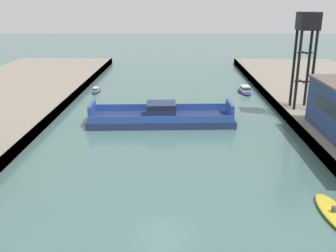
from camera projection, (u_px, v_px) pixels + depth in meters
ground_plane at (162, 233)px, 31.94m from camera, size 400.00×400.00×0.00m
chain_ferry at (161, 117)px, 60.18m from camera, size 22.79×8.19×3.32m
moored_boat_near_left at (245, 90)px, 80.15m from camera, size 2.78×7.16×1.53m
moored_boat_near_right at (336, 214)px, 34.27m from camera, size 2.61×7.75×1.04m
moored_boat_mid_left at (96, 90)px, 80.58m from camera, size 1.61×5.04×1.09m
crane_tower at (307, 35)px, 60.03m from camera, size 3.11×3.11×15.17m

